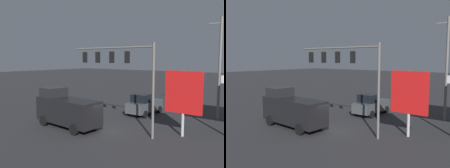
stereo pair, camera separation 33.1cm
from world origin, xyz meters
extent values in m
plane|color=#2D2D30|center=(0.00, 0.00, 0.00)|extent=(200.00, 200.00, 0.00)
cylinder|color=slate|center=(-4.82, -1.15, 3.79)|extent=(0.20, 0.20, 7.58)
cylinder|color=slate|center=(-0.59, -1.15, 7.28)|extent=(8.45, 0.14, 0.14)
cube|color=black|center=(-2.31, -1.15, 6.46)|extent=(0.36, 0.28, 1.00)
sphere|color=#FF4141|center=(-2.31, -1.33, 6.76)|extent=(0.22, 0.22, 0.22)
sphere|color=#392305|center=(-2.31, -1.33, 6.46)|extent=(0.22, 0.22, 0.22)
sphere|color=black|center=(-2.31, -1.33, 6.16)|extent=(0.22, 0.22, 0.22)
cube|color=black|center=(-0.66, -1.15, 6.46)|extent=(0.36, 0.28, 1.00)
sphere|color=#FF4141|center=(-0.66, -1.33, 6.76)|extent=(0.22, 0.22, 0.22)
sphere|color=#392305|center=(-0.66, -1.33, 6.46)|extent=(0.22, 0.22, 0.22)
sphere|color=black|center=(-0.66, -1.33, 6.16)|extent=(0.22, 0.22, 0.22)
cube|color=black|center=(0.99, -1.15, 6.46)|extent=(0.36, 0.28, 1.00)
sphere|color=#FF4141|center=(0.99, -1.33, 6.76)|extent=(0.22, 0.22, 0.22)
sphere|color=#392305|center=(0.99, -1.33, 6.46)|extent=(0.22, 0.22, 0.22)
sphere|color=black|center=(0.99, -1.33, 6.16)|extent=(0.22, 0.22, 0.22)
cube|color=black|center=(2.64, -1.15, 6.46)|extent=(0.36, 0.28, 1.00)
sphere|color=#FF4141|center=(2.64, -1.33, 6.76)|extent=(0.22, 0.22, 0.22)
sphere|color=#392305|center=(2.64, -1.33, 6.46)|extent=(0.22, 0.22, 0.22)
sphere|color=black|center=(2.64, -1.33, 6.16)|extent=(0.22, 0.22, 0.22)
cylinder|color=slate|center=(-7.08, -10.67, 5.26)|extent=(0.26, 0.26, 10.51)
cube|color=slate|center=(-7.08, -10.67, 9.91)|extent=(2.40, 0.14, 0.14)
cylinder|color=#B7B7BC|center=(-6.43, -3.22, 2.68)|extent=(0.24, 0.24, 5.37)
cube|color=red|center=(-6.43, -3.22, 3.64)|extent=(3.12, 0.24, 3.45)
cube|color=black|center=(-6.43, -3.35, 3.64)|extent=(2.18, 0.04, 1.21)
cube|color=black|center=(2.85, 0.94, 1.58)|extent=(6.90, 2.61, 2.20)
cube|color=black|center=(4.95, 0.84, 3.13)|extent=(1.90, 2.20, 0.90)
cylinder|color=black|center=(5.11, 2.00, 0.48)|extent=(0.97, 0.26, 0.96)
cylinder|color=black|center=(5.00, -0.33, 0.48)|extent=(0.97, 0.26, 0.96)
cylinder|color=black|center=(0.70, 2.21, 0.48)|extent=(0.97, 0.26, 0.96)
cylinder|color=black|center=(0.59, -0.13, 0.48)|extent=(0.97, 0.26, 0.96)
cube|color=#474C51|center=(0.28, -8.38, 0.95)|extent=(2.14, 5.25, 1.10)
cube|color=black|center=(0.26, -7.48, 1.95)|extent=(1.88, 1.65, 0.90)
cylinder|color=black|center=(-0.78, -6.72, 0.40)|extent=(0.24, 0.81, 0.80)
cylinder|color=black|center=(1.26, -6.66, 0.40)|extent=(0.24, 0.81, 0.80)
cylinder|color=black|center=(-0.69, -10.10, 0.40)|extent=(0.24, 0.81, 0.80)
cylinder|color=black|center=(1.35, -10.04, 0.40)|extent=(0.24, 0.81, 0.80)
camera|label=1|loc=(-14.41, 15.93, 6.36)|focal=40.00mm
camera|label=2|loc=(-14.66, 15.72, 6.36)|focal=40.00mm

